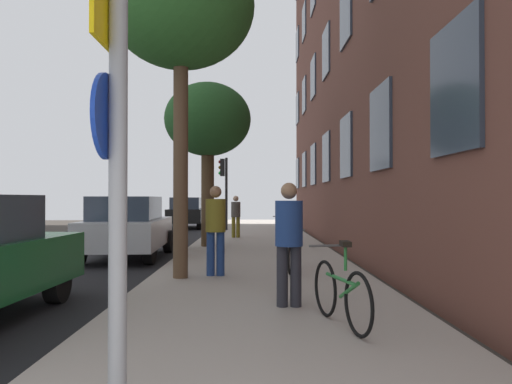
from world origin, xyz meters
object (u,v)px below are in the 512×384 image
traffic_light (224,180)px  tree_near (181,8)px  bicycle_1 (293,253)px  bicycle_3 (279,230)px  car_2 (187,212)px  tree_far (208,122)px  pedestrian_1 (216,224)px  car_1 (128,227)px  pedestrian_2 (236,214)px  bicycle_0 (341,292)px  pedestrian_0 (289,236)px  sign_post (114,141)px  bicycle_2 (290,233)px

traffic_light → tree_near: 14.22m
bicycle_1 → bicycle_3: size_ratio=1.02×
bicycle_3 → car_2: size_ratio=0.41×
tree_far → pedestrian_1: tree_far is taller
tree_far → car_1: 4.24m
bicycle_1 → bicycle_3: 7.39m
tree_near → bicycle_3: 9.72m
bicycle_1 → pedestrian_2: 8.83m
bicycle_0 → car_1: bearing=119.9°
bicycle_3 → pedestrian_2: pedestrian_2 is taller
pedestrian_1 → pedestrian_2: size_ratio=1.09×
tree_near → tree_far: size_ratio=1.24×
traffic_light → bicycle_1: bearing=-80.8°
tree_near → car_1: size_ratio=1.45×
traffic_light → car_1: traffic_light is taller
tree_near → pedestrian_0: size_ratio=3.70×
pedestrian_2 → car_2: (-2.85, 7.73, -0.17)m
sign_post → car_2: bearing=96.3°
traffic_light → bicycle_1: 13.43m
car_1 → car_2: same height
bicycle_3 → pedestrian_0: size_ratio=0.99×
tree_far → bicycle_0: (2.39, -9.65, -3.44)m
bicycle_0 → car_1: size_ratio=0.38×
bicycle_1 → car_1: size_ratio=0.39×
tree_far → bicycle_1: (2.19, -5.28, -3.47)m
bicycle_0 → car_2: 21.27m
traffic_light → car_1: size_ratio=0.78×
tree_near → pedestrian_2: tree_near is taller
sign_post → tree_far: bearing=92.2°
traffic_light → tree_near: (-0.01, -13.96, 2.69)m
bicycle_0 → bicycle_2: bicycle_0 is taller
tree_far → pedestrian_1: size_ratio=2.95×
tree_near → pedestrian_1: tree_near is taller
pedestrian_0 → car_1: size_ratio=0.39×
pedestrian_2 → car_1: (-2.66, -5.58, -0.17)m
pedestrian_0 → car_1: 7.46m
pedestrian_1 → car_1: bearing=124.9°
pedestrian_1 → tree_near: bearing=-158.3°
bicycle_3 → car_2: car_2 is taller
traffic_light → bicycle_1: (2.13, -13.12, -1.95)m
pedestrian_1 → traffic_light: bearing=92.6°
traffic_light → car_2: bearing=123.2°
tree_far → bicycle_1: 6.69m
bicycle_1 → sign_post: bearing=-104.0°
bicycle_0 → bicycle_2: 10.00m
car_2 → bicycle_0: bearing=-77.8°
tree_near → pedestrian_2: size_ratio=3.98×
sign_post → bicycle_0: 3.46m
bicycle_1 → bicycle_2: bearing=86.3°
traffic_light → tree_far: size_ratio=0.67×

